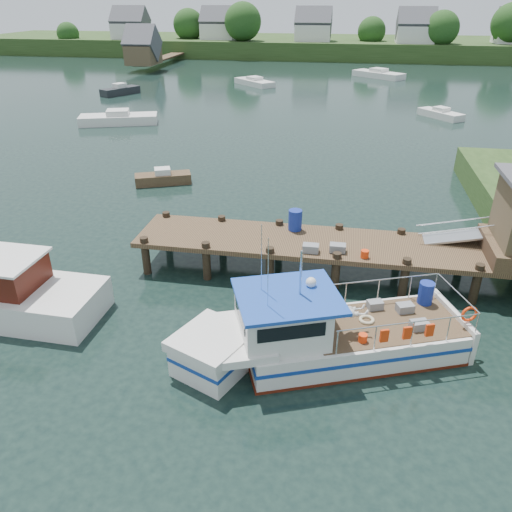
% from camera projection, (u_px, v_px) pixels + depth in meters
% --- Properties ---
extents(ground_plane, '(160.00, 160.00, 0.00)m').
position_uv_depth(ground_plane, '(286.00, 269.00, 20.49)').
color(ground_plane, black).
extents(far_shore, '(140.00, 42.55, 9.22)m').
position_uv_depth(far_shore, '(342.00, 44.00, 91.33)').
color(far_shore, '#2D471D').
rests_on(far_shore, ground).
extents(dock, '(16.60, 3.00, 4.78)m').
position_uv_depth(dock, '(463.00, 231.00, 18.44)').
color(dock, '#4C3824').
rests_on(dock, ground).
extents(lobster_boat, '(9.07, 5.39, 4.49)m').
position_uv_depth(lobster_boat, '(318.00, 336.00, 15.16)').
color(lobster_boat, silver).
rests_on(lobster_boat, ground).
extents(moored_rowboat, '(3.43, 2.27, 0.95)m').
position_uv_depth(moored_rowboat, '(163.00, 178.00, 29.66)').
color(moored_rowboat, '#4C3824').
rests_on(moored_rowboat, ground).
extents(moored_far, '(7.16, 6.37, 1.22)m').
position_uv_depth(moored_far, '(378.00, 74.00, 67.86)').
color(moored_far, silver).
rests_on(moored_far, ground).
extents(moored_a, '(6.98, 4.24, 1.22)m').
position_uv_depth(moored_a, '(119.00, 119.00, 43.42)').
color(moored_a, silver).
rests_on(moored_a, ground).
extents(moored_b, '(3.91, 4.33, 0.97)m').
position_uv_depth(moored_b, '(441.00, 114.00, 45.64)').
color(moored_b, silver).
rests_on(moored_b, ground).
extents(moored_d, '(5.79, 5.73, 1.03)m').
position_uv_depth(moored_d, '(254.00, 82.00, 62.17)').
color(moored_d, silver).
rests_on(moored_d, ground).
extents(moored_e, '(3.57, 4.64, 1.24)m').
position_uv_depth(moored_e, '(120.00, 90.00, 56.22)').
color(moored_e, black).
rests_on(moored_e, ground).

